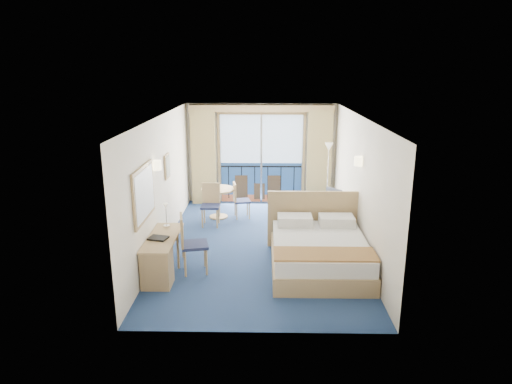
# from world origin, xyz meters

# --- Properties ---
(floor) EXTENTS (6.50, 6.50, 0.00)m
(floor) POSITION_xyz_m (0.00, 0.00, 0.00)
(floor) COLOR navy
(floor) RESTS_ON ground
(room_walls) EXTENTS (4.04, 6.54, 2.72)m
(room_walls) POSITION_xyz_m (0.00, 0.00, 1.78)
(room_walls) COLOR silver
(room_walls) RESTS_ON ground
(balcony_door) EXTENTS (2.36, 0.03, 2.52)m
(balcony_door) POSITION_xyz_m (-0.01, 3.22, 1.14)
(balcony_door) COLOR navy
(balcony_door) RESTS_ON room_walls
(curtain_left) EXTENTS (0.65, 0.22, 2.55)m
(curtain_left) POSITION_xyz_m (-1.55, 3.07, 1.28)
(curtain_left) COLOR tan
(curtain_left) RESTS_ON room_walls
(curtain_right) EXTENTS (0.65, 0.22, 2.55)m
(curtain_right) POSITION_xyz_m (1.55, 3.07, 1.28)
(curtain_right) COLOR tan
(curtain_right) RESTS_ON room_walls
(pelmet) EXTENTS (3.80, 0.25, 0.18)m
(pelmet) POSITION_xyz_m (0.00, 3.10, 2.58)
(pelmet) COLOR tan
(pelmet) RESTS_ON room_walls
(mirror) EXTENTS (0.05, 1.25, 0.95)m
(mirror) POSITION_xyz_m (-1.97, -1.50, 1.55)
(mirror) COLOR tan
(mirror) RESTS_ON room_walls
(wall_print) EXTENTS (0.04, 0.42, 0.52)m
(wall_print) POSITION_xyz_m (-1.97, 0.45, 1.60)
(wall_print) COLOR tan
(wall_print) RESTS_ON room_walls
(sconce_left) EXTENTS (0.18, 0.18, 0.18)m
(sconce_left) POSITION_xyz_m (-1.94, -0.60, 1.85)
(sconce_left) COLOR beige
(sconce_left) RESTS_ON room_walls
(sconce_right) EXTENTS (0.18, 0.18, 0.18)m
(sconce_right) POSITION_xyz_m (1.94, -0.15, 1.85)
(sconce_right) COLOR beige
(sconce_right) RESTS_ON room_walls
(bed) EXTENTS (1.90, 2.26, 1.20)m
(bed) POSITION_xyz_m (1.11, -1.06, 0.33)
(bed) COLOR tan
(bed) RESTS_ON ground
(nightstand) EXTENTS (0.39, 0.37, 0.51)m
(nightstand) POSITION_xyz_m (1.79, 0.56, 0.25)
(nightstand) COLOR #A38356
(nightstand) RESTS_ON ground
(phone) EXTENTS (0.20, 0.17, 0.08)m
(phone) POSITION_xyz_m (1.78, 0.51, 0.55)
(phone) COLOR silver
(phone) RESTS_ON nightstand
(armchair) EXTENTS (1.12, 1.12, 0.73)m
(armchair) POSITION_xyz_m (1.64, 1.70, 0.37)
(armchair) COLOR #484E57
(armchair) RESTS_ON ground
(floor_lamp) EXTENTS (0.24, 0.24, 1.73)m
(floor_lamp) POSITION_xyz_m (1.75, 2.75, 1.31)
(floor_lamp) COLOR silver
(floor_lamp) RESTS_ON ground
(desk) EXTENTS (0.51, 1.50, 0.70)m
(desk) POSITION_xyz_m (-1.73, -1.74, 0.39)
(desk) COLOR tan
(desk) RESTS_ON ground
(desk_chair) EXTENTS (0.56, 0.56, 1.09)m
(desk_chair) POSITION_xyz_m (-1.26, -1.30, 0.62)
(desk_chair) COLOR #20274B
(desk_chair) RESTS_ON ground
(folder) EXTENTS (0.38, 0.32, 0.03)m
(folder) POSITION_xyz_m (-1.78, -1.45, 0.72)
(folder) COLOR black
(folder) RESTS_ON desk
(desk_lamp) EXTENTS (0.12, 0.12, 0.45)m
(desk_lamp) POSITION_xyz_m (-1.76, -0.84, 1.04)
(desk_lamp) COLOR silver
(desk_lamp) RESTS_ON desk
(round_table) EXTENTS (0.83, 0.83, 0.74)m
(round_table) POSITION_xyz_m (-1.05, 1.83, 0.56)
(round_table) COLOR tan
(round_table) RESTS_ON ground
(table_chair_a) EXTENTS (0.46, 0.45, 0.89)m
(table_chair_a) POSITION_xyz_m (-0.54, 1.82, 0.50)
(table_chair_a) COLOR #20274B
(table_chair_a) RESTS_ON ground
(table_chair_b) EXTENTS (0.43, 0.44, 0.99)m
(table_chair_b) POSITION_xyz_m (-1.18, 1.31, 0.56)
(table_chair_b) COLOR #20274B
(table_chair_b) RESTS_ON ground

